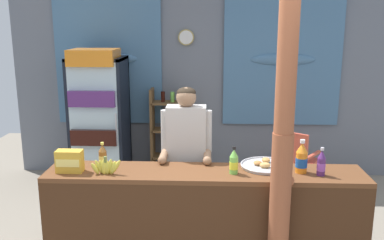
{
  "coord_description": "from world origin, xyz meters",
  "views": [
    {
      "loc": [
        0.12,
        -2.93,
        2.18
      ],
      "look_at": [
        -0.06,
        1.12,
        1.24
      ],
      "focal_mm": 39.68,
      "sensor_mm": 36.0,
      "label": 1
    }
  ],
  "objects": [
    {
      "name": "ground_plane",
      "position": [
        0.0,
        1.2,
        0.0
      ],
      "size": [
        7.83,
        7.83,
        0.0
      ],
      "primitive_type": "plane",
      "color": "gray"
    },
    {
      "name": "back_wall_curtained",
      "position": [
        -0.01,
        3.06,
        1.45
      ],
      "size": [
        5.37,
        0.22,
        2.79
      ],
      "color": "slate",
      "rests_on": "ground"
    },
    {
      "name": "stall_counter",
      "position": [
        0.08,
        0.44,
        0.56
      ],
      "size": [
        2.76,
        0.48,
        0.92
      ],
      "color": "brown",
      "rests_on": "ground"
    },
    {
      "name": "timber_post",
      "position": [
        0.68,
        0.22,
        1.3
      ],
      "size": [
        0.19,
        0.17,
        2.71
      ],
      "color": "#995133",
      "rests_on": "ground"
    },
    {
      "name": "drink_fridge",
      "position": [
        -1.35,
        2.46,
        1.02
      ],
      "size": [
        0.7,
        0.69,
        1.85
      ],
      "color": "black",
      "rests_on": "ground"
    },
    {
      "name": "bottle_shelf_rack",
      "position": [
        -0.47,
        2.78,
        0.67
      ],
      "size": [
        0.48,
        0.28,
        1.29
      ],
      "color": "brown",
      "rests_on": "ground"
    },
    {
      "name": "plastic_lawn_chair",
      "position": [
        1.2,
        2.23,
        0.49
      ],
      "size": [
        0.61,
        0.61,
        0.86
      ],
      "color": "#E5563D",
      "rests_on": "ground"
    },
    {
      "name": "shopkeeper",
      "position": [
        -0.11,
        0.98,
        0.99
      ],
      "size": [
        0.49,
        0.42,
        1.59
      ],
      "color": "#28282D",
      "rests_on": "ground"
    },
    {
      "name": "soda_bottle_orange_soda",
      "position": [
        0.9,
        0.55,
        1.04
      ],
      "size": [
        0.1,
        0.1,
        0.29
      ],
      "color": "orange",
      "rests_on": "stall_counter"
    },
    {
      "name": "soda_bottle_grape_soda",
      "position": [
        1.05,
        0.49,
        1.02
      ],
      "size": [
        0.07,
        0.07,
        0.24
      ],
      "color": "#56286B",
      "rests_on": "stall_counter"
    },
    {
      "name": "soda_bottle_lime_soda",
      "position": [
        0.32,
        0.5,
        1.02
      ],
      "size": [
        0.07,
        0.07,
        0.24
      ],
      "color": "#75C64C",
      "rests_on": "stall_counter"
    },
    {
      "name": "soda_bottle_iced_tea",
      "position": [
        -0.84,
        0.64,
        1.01
      ],
      "size": [
        0.07,
        0.07,
        0.22
      ],
      "color": "brown",
      "rests_on": "stall_counter"
    },
    {
      "name": "snack_box_choco_powder",
      "position": [
        -1.08,
        0.48,
        1.02
      ],
      "size": [
        0.22,
        0.12,
        0.19
      ],
      "color": "gold",
      "rests_on": "stall_counter"
    },
    {
      "name": "pastry_tray",
      "position": [
        0.62,
        0.67,
        0.94
      ],
      "size": [
        0.44,
        0.44,
        0.06
      ],
      "color": "#BCBCC1",
      "rests_on": "stall_counter"
    },
    {
      "name": "banana_bunch",
      "position": [
        -0.76,
        0.44,
        0.98
      ],
      "size": [
        0.27,
        0.06,
        0.16
      ],
      "color": "#DBCC42",
      "rests_on": "stall_counter"
    }
  ]
}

